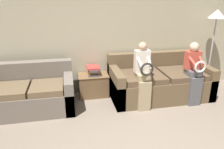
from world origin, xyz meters
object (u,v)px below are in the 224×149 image
(couch_main, at_px, (159,81))
(book_stack, at_px, (93,71))
(couch_side, at_px, (32,94))
(child_left_seated, at_px, (143,73))
(side_shelf, at_px, (93,85))
(floor_lamp, at_px, (216,21))
(child_right_seated, at_px, (194,71))

(couch_main, distance_m, book_stack, 1.38)
(couch_side, height_order, child_left_seated, child_left_seated)
(couch_main, height_order, side_shelf, couch_main)
(couch_main, xyz_separation_m, couch_side, (-2.51, -0.07, -0.02))
(couch_main, relative_size, floor_lamp, 1.16)
(book_stack, bearing_deg, floor_lamp, -2.32)
(book_stack, bearing_deg, couch_side, -163.42)
(couch_side, distance_m, side_shelf, 1.23)
(couch_side, distance_m, book_stack, 1.26)
(floor_lamp, bearing_deg, child_right_seated, -141.30)
(couch_side, relative_size, child_right_seated, 1.28)
(child_left_seated, bearing_deg, couch_main, 39.55)
(couch_main, bearing_deg, side_shelf, 168.11)
(child_right_seated, bearing_deg, side_shelf, 159.20)
(book_stack, xyz_separation_m, floor_lamp, (2.58, -0.10, 0.94))
(child_left_seated, xyz_separation_m, floor_lamp, (1.76, 0.60, 0.81))
(child_left_seated, bearing_deg, book_stack, 139.43)
(side_shelf, bearing_deg, child_right_seated, -20.80)
(side_shelf, height_order, book_stack, book_stack)
(side_shelf, xyz_separation_m, book_stack, (0.00, 0.01, 0.31))
(side_shelf, bearing_deg, floor_lamp, -2.17)
(side_shelf, bearing_deg, couch_main, -11.89)
(couch_main, height_order, book_stack, couch_main)
(couch_main, relative_size, child_left_seated, 1.63)
(couch_main, height_order, child_left_seated, child_left_seated)
(child_left_seated, relative_size, side_shelf, 2.00)
(floor_lamp, bearing_deg, side_shelf, 177.83)
(couch_main, xyz_separation_m, side_shelf, (-1.33, 0.28, -0.08))
(couch_main, relative_size, couch_side, 1.32)
(side_shelf, relative_size, book_stack, 1.81)
(child_left_seated, distance_m, side_shelf, 1.17)
(couch_side, height_order, side_shelf, couch_side)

